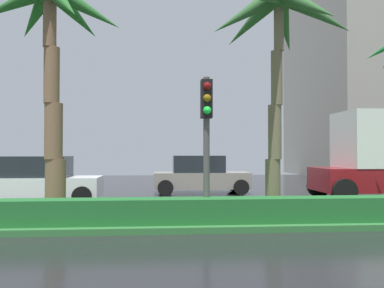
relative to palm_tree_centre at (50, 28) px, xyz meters
The scene contains 5 objects.
palm_tree_centre is the anchor object (origin of this frame).
palm_tree_centre_right 6.30m from the palm_tree_centre, ahead, with size 4.20×4.02×6.63m.
traffic_signal_median_right 5.07m from the palm_tree_centre, 16.04° to the right, with size 0.28×0.43×3.60m.
car_in_traffic_third 6.13m from the palm_tree_centre, 109.20° to the left, with size 4.30×2.02×1.72m.
car_in_traffic_fourth 9.64m from the palm_tree_centre, 55.50° to the left, with size 4.30×2.02×1.72m.
Camera 1 is at (5.57, -3.09, 1.85)m, focal length 37.54 mm.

